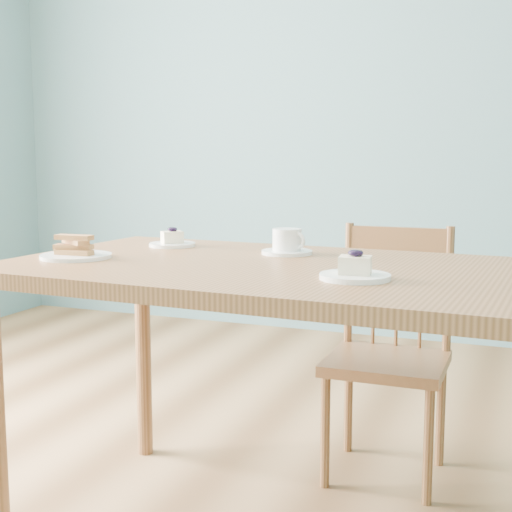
% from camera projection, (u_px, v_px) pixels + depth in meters
% --- Properties ---
extents(room, '(5.01, 5.01, 2.71)m').
position_uv_depth(room, '(206.00, 33.00, 1.71)').
color(room, '#9F754A').
rests_on(room, ground).
extents(dining_table, '(1.49, 0.91, 0.77)m').
position_uv_depth(dining_table, '(278.00, 294.00, 1.87)').
color(dining_table, brown).
rests_on(dining_table, ground).
extents(dining_chair, '(0.38, 0.36, 0.83)m').
position_uv_depth(dining_chair, '(389.00, 349.00, 2.36)').
color(dining_chair, brown).
rests_on(dining_chair, ground).
extents(cheesecake_plate_near, '(0.16, 0.16, 0.07)m').
position_uv_depth(cheesecake_plate_near, '(355.00, 272.00, 1.64)').
color(cheesecake_plate_near, white).
rests_on(cheesecake_plate_near, dining_table).
extents(cheesecake_plate_far, '(0.15, 0.15, 0.06)m').
position_uv_depth(cheesecake_plate_far, '(172.00, 241.00, 2.25)').
color(cheesecake_plate_far, white).
rests_on(cheesecake_plate_far, dining_table).
extents(coffee_cup, '(0.15, 0.15, 0.07)m').
position_uv_depth(coffee_cup, '(287.00, 243.00, 2.06)').
color(coffee_cup, white).
rests_on(coffee_cup, dining_table).
extents(biscotti_plate, '(0.20, 0.20, 0.06)m').
position_uv_depth(biscotti_plate, '(76.00, 251.00, 1.98)').
color(biscotti_plate, white).
rests_on(biscotti_plate, dining_table).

